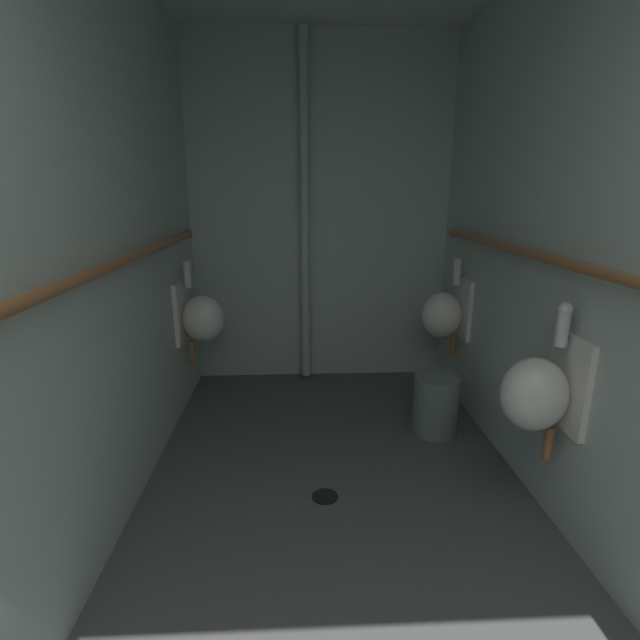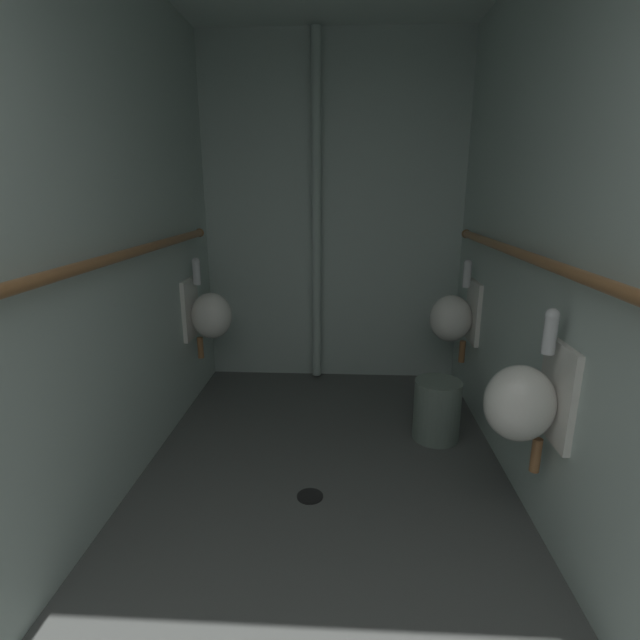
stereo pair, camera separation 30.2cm
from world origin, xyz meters
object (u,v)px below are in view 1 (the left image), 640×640
(standpipe_back_wall, at_px, (305,217))
(waste_bin, at_px, (436,405))
(urinal_right_far, at_px, (445,313))
(urinal_right_mid, at_px, (539,392))
(floor_drain, at_px, (325,496))
(urinal_left_mid, at_px, (200,317))

(standpipe_back_wall, relative_size, waste_bin, 6.77)
(urinal_right_far, distance_m, standpipe_back_wall, 1.31)
(urinal_right_far, xyz_separation_m, standpipe_back_wall, (-1.02, 0.48, 0.67))
(urinal_right_mid, bearing_deg, floor_drain, 166.29)
(urinal_left_mid, relative_size, floor_drain, 5.39)
(urinal_left_mid, relative_size, urinal_right_mid, 1.00)
(urinal_right_far, distance_m, waste_bin, 0.73)
(urinal_left_mid, xyz_separation_m, waste_bin, (1.60, -0.49, -0.49))
(urinal_right_mid, relative_size, urinal_right_far, 1.00)
(urinal_left_mid, bearing_deg, waste_bin, -17.03)
(urinal_right_mid, height_order, waste_bin, urinal_right_mid)
(urinal_right_far, bearing_deg, standpipe_back_wall, 154.66)
(urinal_right_mid, distance_m, floor_drain, 1.19)
(urinal_left_mid, bearing_deg, urinal_right_mid, -37.84)
(standpipe_back_wall, height_order, floor_drain, standpipe_back_wall)
(urinal_right_mid, height_order, urinal_right_far, same)
(urinal_right_far, bearing_deg, urinal_left_mid, -179.46)
(standpipe_back_wall, distance_m, floor_drain, 2.14)
(standpipe_back_wall, bearing_deg, waste_bin, -49.79)
(urinal_left_mid, height_order, urinal_right_far, same)
(urinal_right_mid, xyz_separation_m, floor_drain, (-0.95, 0.23, -0.68))
(urinal_right_mid, height_order, floor_drain, urinal_right_mid)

